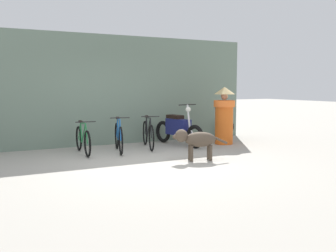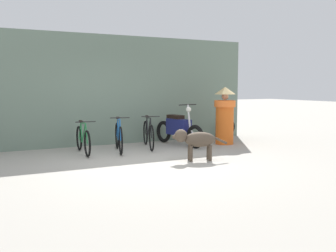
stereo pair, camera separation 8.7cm
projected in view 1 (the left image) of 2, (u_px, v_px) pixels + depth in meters
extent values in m
plane|color=#9E998E|center=(147.00, 163.00, 8.23)|extent=(60.00, 60.00, 0.00)
cube|color=slate|center=(102.00, 90.00, 10.70)|extent=(8.98, 0.20, 3.00)
torus|color=black|center=(87.00, 144.00, 8.88)|extent=(0.09, 0.62, 0.61)
torus|color=black|center=(79.00, 138.00, 9.81)|extent=(0.09, 0.62, 0.61)
cylinder|color=#1E7238|center=(84.00, 133.00, 9.22)|extent=(0.06, 0.50, 0.51)
cylinder|color=#1E7238|center=(81.00, 132.00, 9.49)|extent=(0.04, 0.13, 0.47)
cylinder|color=#1E7238|center=(83.00, 123.00, 9.24)|extent=(0.07, 0.59, 0.06)
cylinder|color=#1E7238|center=(80.00, 140.00, 9.64)|extent=(0.05, 0.39, 0.07)
cylinder|color=#1E7238|center=(80.00, 131.00, 9.66)|extent=(0.05, 0.30, 0.43)
cylinder|color=#1E7238|center=(87.00, 134.00, 8.93)|extent=(0.04, 0.18, 0.45)
cube|color=black|center=(81.00, 122.00, 9.51)|extent=(0.08, 0.18, 0.05)
cylinder|color=black|center=(86.00, 122.00, 8.97)|extent=(0.46, 0.06, 0.02)
torus|color=black|center=(121.00, 141.00, 9.16)|extent=(0.21, 0.66, 0.67)
torus|color=black|center=(117.00, 136.00, 10.08)|extent=(0.21, 0.66, 0.67)
cylinder|color=#1959A5|center=(119.00, 130.00, 9.50)|extent=(0.14, 0.47, 0.56)
cylinder|color=#1959A5|center=(118.00, 129.00, 9.76)|extent=(0.06, 0.13, 0.51)
cylinder|color=#1959A5|center=(119.00, 119.00, 9.52)|extent=(0.16, 0.54, 0.06)
cylinder|color=#1959A5|center=(117.00, 138.00, 9.91)|extent=(0.12, 0.36, 0.08)
cylinder|color=#1959A5|center=(117.00, 128.00, 9.93)|extent=(0.10, 0.28, 0.47)
cylinder|color=#1959A5|center=(120.00, 130.00, 9.21)|extent=(0.07, 0.17, 0.50)
cube|color=black|center=(118.00, 118.00, 9.78)|extent=(0.11, 0.19, 0.05)
cylinder|color=black|center=(120.00, 118.00, 9.25)|extent=(0.45, 0.14, 0.02)
torus|color=black|center=(151.00, 138.00, 9.70)|extent=(0.22, 0.65, 0.66)
torus|color=black|center=(145.00, 133.00, 10.73)|extent=(0.22, 0.65, 0.66)
cylinder|color=black|center=(149.00, 128.00, 10.08)|extent=(0.17, 0.51, 0.55)
cylinder|color=black|center=(147.00, 127.00, 10.37)|extent=(0.06, 0.14, 0.50)
cylinder|color=black|center=(148.00, 118.00, 10.10)|extent=(0.19, 0.60, 0.06)
cylinder|color=black|center=(146.00, 135.00, 10.54)|extent=(0.14, 0.39, 0.08)
cylinder|color=black|center=(146.00, 125.00, 10.57)|extent=(0.11, 0.31, 0.46)
cylinder|color=black|center=(151.00, 128.00, 9.75)|extent=(0.08, 0.19, 0.49)
cube|color=black|center=(147.00, 116.00, 10.40)|extent=(0.12, 0.19, 0.05)
cylinder|color=black|center=(150.00, 117.00, 9.80)|extent=(0.45, 0.15, 0.02)
torus|color=black|center=(195.00, 137.00, 10.13)|extent=(0.21, 0.63, 0.62)
torus|color=black|center=(163.00, 132.00, 11.21)|extent=(0.21, 0.63, 0.62)
cube|color=navy|center=(178.00, 127.00, 10.65)|extent=(0.41, 0.82, 0.43)
cube|color=black|center=(175.00, 117.00, 10.73)|extent=(0.33, 0.53, 0.10)
cylinder|color=silver|center=(189.00, 117.00, 10.28)|extent=(0.08, 0.16, 0.63)
cylinder|color=silver|center=(192.00, 132.00, 10.20)|extent=(0.08, 0.24, 0.22)
cylinder|color=black|center=(187.00, 105.00, 10.29)|extent=(0.58, 0.13, 0.03)
sphere|color=silver|center=(188.00, 109.00, 10.28)|extent=(0.16, 0.16, 0.14)
ellipsoid|color=#4C3F33|center=(200.00, 139.00, 8.49)|extent=(0.75, 0.52, 0.33)
cylinder|color=#4C3F33|center=(192.00, 154.00, 8.40)|extent=(0.09, 0.09, 0.34)
cylinder|color=#4C3F33|center=(190.00, 152.00, 8.57)|extent=(0.09, 0.09, 0.34)
cylinder|color=#4C3F33|center=(211.00, 153.00, 8.47)|extent=(0.09, 0.09, 0.34)
cylinder|color=#4C3F33|center=(209.00, 152.00, 8.64)|extent=(0.09, 0.09, 0.34)
sphere|color=#4C3F33|center=(181.00, 136.00, 8.41)|extent=(0.35, 0.35, 0.28)
ellipsoid|color=#4C3F33|center=(176.00, 137.00, 8.40)|extent=(0.18, 0.15, 0.11)
cylinder|color=#4C3F33|center=(221.00, 140.00, 8.57)|extent=(0.30, 0.14, 0.18)
cylinder|color=orange|center=(224.00, 122.00, 10.90)|extent=(0.69, 0.69, 1.21)
cylinder|color=orange|center=(224.00, 104.00, 10.85)|extent=(0.81, 0.81, 0.18)
sphere|color=tan|center=(224.00, 96.00, 10.83)|extent=(0.27, 0.27, 0.19)
cone|color=tan|center=(225.00, 91.00, 10.81)|extent=(0.80, 0.80, 0.20)
torus|color=black|center=(225.00, 127.00, 12.43)|extent=(0.63, 0.10, 0.63)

